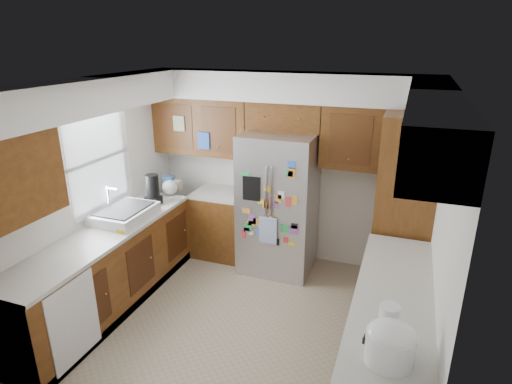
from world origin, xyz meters
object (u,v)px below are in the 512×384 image
at_px(paper_towel, 388,325).
at_px(rice_cooker, 391,342).
at_px(fridge, 278,204).
at_px(pantry, 404,207).

bearing_deg(paper_towel, rice_cooker, -80.64).
relative_size(rice_cooker, paper_towel, 1.07).
bearing_deg(paper_towel, fridge, 122.61).
bearing_deg(paper_towel, pantry, 89.31).
bearing_deg(pantry, fridge, 177.94).
distance_m(rice_cooker, paper_towel, 0.16).
height_order(rice_cooker, paper_towel, paper_towel).
height_order(pantry, rice_cooker, pantry).
relative_size(pantry, fridge, 1.19).
xyz_separation_m(fridge, rice_cooker, (1.50, -2.46, 0.16)).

